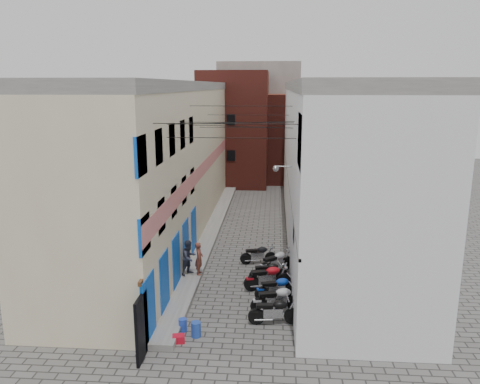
% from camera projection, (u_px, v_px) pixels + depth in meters
% --- Properties ---
extents(ground, '(90.00, 90.00, 0.00)m').
position_uv_depth(ground, '(220.00, 354.00, 15.61)').
color(ground, '#595754').
rests_on(ground, ground).
extents(plinth, '(0.90, 26.00, 0.25)m').
position_uv_depth(plinth, '(212.00, 231.00, 28.37)').
color(plinth, slate).
rests_on(plinth, ground).
extents(building_left, '(5.10, 27.00, 9.00)m').
position_uv_depth(building_left, '(161.00, 160.00, 27.57)').
color(building_left, beige).
rests_on(building_left, ground).
extents(building_right, '(5.94, 26.00, 9.00)m').
position_uv_depth(building_right, '(332.00, 161.00, 26.87)').
color(building_right, white).
rests_on(building_right, ground).
extents(building_far_brick_left, '(6.00, 6.00, 10.00)m').
position_uv_depth(building_far_brick_left, '(234.00, 129.00, 41.87)').
color(building_far_brick_left, maroon).
rests_on(building_far_brick_left, ground).
extents(building_far_brick_right, '(5.00, 6.00, 8.00)m').
position_uv_depth(building_far_brick_right, '(289.00, 138.00, 43.66)').
color(building_far_brick_right, maroon).
rests_on(building_far_brick_right, ground).
extents(building_far_concrete, '(8.00, 5.00, 11.00)m').
position_uv_depth(building_far_concrete, '(259.00, 118.00, 47.44)').
color(building_far_concrete, slate).
rests_on(building_far_concrete, ground).
extents(far_shopfront, '(2.00, 0.30, 2.40)m').
position_uv_depth(far_shopfront, '(255.00, 176.00, 39.84)').
color(far_shopfront, black).
rests_on(far_shopfront, ground).
extents(overhead_wires, '(5.80, 13.02, 1.32)m').
position_uv_depth(overhead_wires, '(238.00, 122.00, 21.46)').
color(overhead_wires, black).
rests_on(overhead_wires, ground).
extents(motorcycle_a, '(2.03, 0.83, 1.15)m').
position_uv_depth(motorcycle_a, '(274.00, 310.00, 17.48)').
color(motorcycle_a, black).
rests_on(motorcycle_a, ground).
extents(motorcycle_b, '(2.26, 1.16, 1.25)m').
position_uv_depth(motorcycle_b, '(278.00, 298.00, 18.34)').
color(motorcycle_b, '#B0B0B5').
rests_on(motorcycle_b, ground).
extents(motorcycle_c, '(2.05, 1.15, 1.13)m').
position_uv_depth(motorcycle_c, '(277.00, 287.00, 19.51)').
color(motorcycle_c, '#0A33A4').
rests_on(motorcycle_c, ground).
extents(motorcycle_d, '(2.26, 1.30, 1.25)m').
position_uv_depth(motorcycle_d, '(268.00, 276.00, 20.47)').
color(motorcycle_d, '#AF0C16').
rests_on(motorcycle_d, ground).
extents(motorcycle_e, '(1.88, 0.90, 1.05)m').
position_uv_depth(motorcycle_e, '(269.00, 271.00, 21.33)').
color(motorcycle_e, black).
rests_on(motorcycle_e, ground).
extents(motorcycle_f, '(2.01, 1.86, 1.21)m').
position_uv_depth(motorcycle_f, '(276.00, 261.00, 22.30)').
color(motorcycle_f, '#B2B1B6').
rests_on(motorcycle_f, ground).
extents(motorcycle_g, '(1.93, 0.96, 1.07)m').
position_uv_depth(motorcycle_g, '(258.00, 254.00, 23.46)').
color(motorcycle_g, black).
rests_on(motorcycle_g, ground).
extents(person_a, '(0.40, 0.58, 1.53)m').
position_uv_depth(person_a, '(199.00, 258.00, 21.48)').
color(person_a, brown).
rests_on(person_a, plinth).
extents(person_b, '(0.96, 1.00, 1.63)m').
position_uv_depth(person_b, '(189.00, 257.00, 21.45)').
color(person_b, '#303448').
rests_on(person_b, plinth).
extents(water_jug_near, '(0.37, 0.37, 0.55)m').
position_uv_depth(water_jug_near, '(196.00, 329.00, 16.67)').
color(water_jug_near, '#2246AC').
rests_on(water_jug_near, ground).
extents(water_jug_far, '(0.32, 0.32, 0.48)m').
position_uv_depth(water_jug_far, '(183.00, 325.00, 17.05)').
color(water_jug_far, blue).
rests_on(water_jug_far, ground).
extents(red_crate, '(0.47, 0.39, 0.26)m').
position_uv_depth(red_crate, '(179.00, 339.00, 16.33)').
color(red_crate, red).
rests_on(red_crate, ground).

